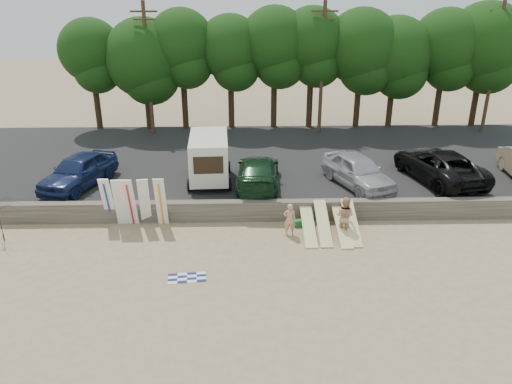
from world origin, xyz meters
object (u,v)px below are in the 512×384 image
car_1 (258,171)px  beachgoer_a (290,219)px  car_3 (439,165)px  box_trailer (209,157)px  beachgoer_b (345,216)px  beach_umbrella (1,220)px  car_2 (358,171)px  cooler (298,223)px  car_0 (79,171)px

car_1 → beachgoer_a: 4.65m
car_3 → beachgoer_a: (-8.59, -4.95, -0.78)m
box_trailer → beachgoer_b: bearing=-40.9°
car_1 → beach_umbrella: bearing=25.0°
car_2 → cooler: 5.03m
box_trailer → beach_umbrella: size_ratio=1.85×
box_trailer → car_1: 2.77m
box_trailer → beach_umbrella: (-8.99, -5.22, -1.13)m
cooler → beach_umbrella: size_ratio=0.17×
beachgoer_a → cooler: bearing=-117.7°
car_1 → cooler: 4.20m
car_0 → beach_umbrella: (-2.10, -4.69, -0.58)m
beachgoer_b → cooler: (-2.03, 0.88, -0.77)m
car_1 → car_3: car_3 is taller
car_2 → car_0: bearing=157.5°
car_2 → car_3: 4.68m
beach_umbrella → beachgoer_a: bearing=0.8°
car_1 → car_3: bearing=-173.4°
beachgoer_b → box_trailer: bearing=-4.9°
cooler → beachgoer_a: bearing=-130.2°
car_1 → beach_umbrella: (-11.60, -4.58, -0.49)m
box_trailer → car_0: box_trailer is taller
car_3 → beach_umbrella: size_ratio=2.80×
car_0 → beachgoer_b: 14.10m
car_0 → car_1: car_0 is taller
car_2 → beach_umbrella: 17.46m
car_0 → cooler: (11.30, -3.67, -1.41)m
car_2 → cooler: (-3.50, -3.33, -1.39)m
beachgoer_b → beach_umbrella: size_ratio=0.84×
beachgoer_b → car_3: bearing=-107.2°
car_3 → box_trailer: bearing=-13.6°
car_3 → beachgoer_a: size_ratio=3.98×
car_3 → car_0: bearing=-11.9°
car_2 → beachgoer_b: 4.50m
beachgoer_a → cooler: 1.15m
car_3 → beachgoer_b: 7.89m
car_3 → cooler: car_3 is taller
car_3 → beachgoer_a: bearing=16.8°
beachgoer_b → cooler: size_ratio=4.91×
beach_umbrella → car_2: bearing=14.4°
box_trailer → beachgoer_b: size_ratio=2.20×
beachgoer_a → beachgoer_b: bearing=-179.0°
car_0 → car_1: bearing=18.3°
beachgoer_b → car_0: bearing=14.5°
car_0 → car_3: bearing=20.2°
box_trailer → car_1: bearing=-16.3°
car_3 → beachgoer_b: car_3 is taller
beachgoer_a → cooler: size_ratio=4.09×
car_0 → car_1: size_ratio=0.95×
beachgoer_b → beach_umbrella: bearing=33.9°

